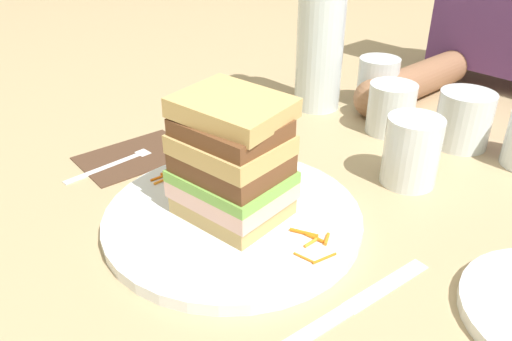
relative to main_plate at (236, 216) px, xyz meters
name	(u,v)px	position (x,y,z in m)	size (l,w,h in m)	color
ground_plane	(238,226)	(0.01, 0.00, -0.01)	(3.00, 3.00, 0.00)	tan
main_plate	(236,216)	(0.00, 0.00, 0.00)	(0.29, 0.29, 0.01)	white
sandwich	(235,159)	(0.00, 0.00, 0.07)	(0.13, 0.11, 0.14)	tan
carrot_shred_0	(176,179)	(-0.10, -0.01, 0.01)	(0.00, 0.00, 0.03)	orange
carrot_shred_1	(170,175)	(-0.11, -0.01, 0.01)	(0.00, 0.00, 0.02)	orange
carrot_shred_2	(161,177)	(-0.12, -0.02, 0.01)	(0.00, 0.00, 0.03)	orange
carrot_shred_3	(182,178)	(-0.10, -0.01, 0.01)	(0.00, 0.00, 0.02)	orange
carrot_shred_4	(176,173)	(-0.11, 0.00, 0.01)	(0.00, 0.00, 0.03)	orange
carrot_shred_5	(176,185)	(-0.09, -0.02, 0.01)	(0.00, 0.00, 0.03)	orange
carrot_shred_6	(190,173)	(-0.10, 0.01, 0.01)	(0.00, 0.00, 0.03)	orange
carrot_shred_7	(164,180)	(-0.11, -0.02, 0.01)	(0.00, 0.00, 0.03)	orange
carrot_shred_8	(302,260)	(0.11, -0.01, 0.01)	(0.00, 0.00, 0.02)	orange
carrot_shred_9	(311,242)	(0.10, 0.02, 0.01)	(0.00, 0.00, 0.02)	orange
carrot_shred_10	(304,233)	(0.08, 0.02, 0.01)	(0.00, 0.00, 0.03)	orange
carrot_shred_11	(324,258)	(0.12, 0.01, 0.01)	(0.00, 0.00, 0.03)	orange
carrot_shred_12	(315,238)	(0.09, 0.03, 0.01)	(0.00, 0.00, 0.02)	orange
carrot_shred_13	(327,239)	(0.10, 0.03, 0.01)	(0.00, 0.00, 0.02)	orange
napkin_dark	(138,155)	(-0.21, 0.00, -0.01)	(0.10, 0.15, 0.00)	#4C3323
fork	(124,158)	(-0.21, -0.02, 0.00)	(0.02, 0.17, 0.00)	silver
knife	(347,309)	(0.17, -0.02, -0.01)	(0.03, 0.20, 0.00)	silver
juice_glass	(411,156)	(0.08, 0.22, 0.03)	(0.07, 0.07, 0.09)	white
water_bottle	(321,23)	(-0.17, 0.32, 0.13)	(0.08, 0.08, 0.31)	silver
empty_tumbler_0	(391,108)	(-0.02, 0.33, 0.03)	(0.07, 0.07, 0.08)	silver
empty_tumbler_1	(464,119)	(0.07, 0.36, 0.03)	(0.08, 0.08, 0.08)	silver
empty_tumbler_2	(378,82)	(-0.10, 0.40, 0.03)	(0.07, 0.07, 0.08)	silver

